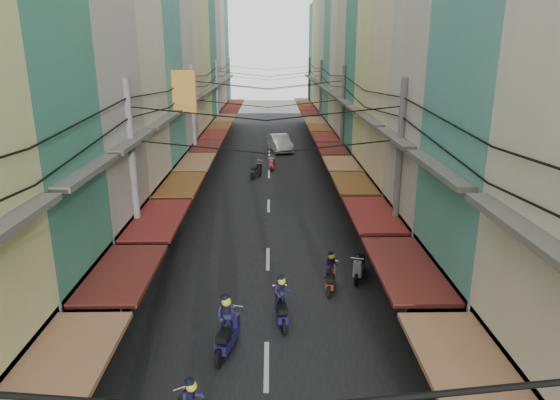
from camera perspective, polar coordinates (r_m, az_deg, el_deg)
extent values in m
plane|color=#63635E|center=(17.50, -1.50, -14.66)|extent=(160.00, 160.00, 0.00)
cube|color=black|center=(36.09, -1.28, 2.19)|extent=(10.00, 80.00, 0.02)
cube|color=slate|center=(36.70, -11.49, 2.13)|extent=(3.00, 80.00, 0.06)
cube|color=slate|center=(36.64, 8.95, 2.24)|extent=(3.00, 80.00, 0.06)
cube|color=#926442|center=(11.44, -23.92, -17.27)|extent=(1.80, 4.33, 0.12)
cube|color=#595651|center=(10.44, -29.16, -2.90)|extent=(0.50, 4.23, 0.15)
cube|color=black|center=(16.22, -22.28, -12.24)|extent=(1.20, 4.13, 3.20)
cube|color=#5A1F19|center=(15.13, -17.51, -7.94)|extent=(1.80, 3.96, 0.12)
cube|color=#595651|center=(14.39, -21.05, 3.09)|extent=(0.50, 3.87, 0.15)
cube|color=#B4ACA4|center=(19.70, -27.13, 18.97)|extent=(6.00, 5.14, 20.93)
cube|color=black|center=(20.24, -17.62, -5.87)|extent=(1.20, 4.94, 3.20)
cube|color=maroon|center=(19.38, -13.73, -2.14)|extent=(1.80, 4.73, 0.12)
cube|color=#595651|center=(18.80, -16.31, 6.55)|extent=(0.50, 4.63, 0.15)
cube|color=beige|center=(24.34, -21.40, 14.74)|extent=(6.00, 4.95, 17.43)
cube|color=black|center=(24.81, -14.44, -1.40)|extent=(1.20, 4.75, 3.20)
cube|color=brown|center=(24.11, -11.21, 1.76)|extent=(1.80, 4.56, 0.12)
cube|color=#595651|center=(23.65, -13.20, 8.77)|extent=(0.50, 4.46, 0.15)
cube|color=teal|center=(29.08, -17.92, 14.13)|extent=(6.00, 4.99, 16.32)
cube|color=black|center=(29.47, -12.30, 1.62)|extent=(1.20, 4.80, 3.20)
cube|color=#926442|center=(28.88, -9.55, 4.33)|extent=(1.80, 4.60, 0.12)
cube|color=#595651|center=(28.50, -11.16, 10.21)|extent=(0.50, 4.50, 0.15)
cube|color=beige|center=(33.80, -16.03, 20.13)|extent=(6.00, 4.65, 22.87)
cube|color=black|center=(34.07, -10.79, 3.75)|extent=(1.20, 4.46, 3.20)
cube|color=#5A1F19|center=(33.56, -8.38, 6.12)|extent=(1.80, 4.27, 0.12)
cube|color=#595651|center=(33.23, -9.74, 11.19)|extent=(0.50, 4.18, 0.15)
cube|color=beige|center=(38.38, -14.04, 18.09)|extent=(6.00, 4.89, 20.58)
cube|color=black|center=(38.67, -9.64, 5.36)|extent=(1.20, 4.70, 3.20)
cube|color=maroon|center=(38.22, -7.50, 7.46)|extent=(1.80, 4.50, 0.12)
cube|color=#595651|center=(37.94, -8.68, 11.91)|extent=(0.50, 4.40, 0.15)
cube|color=#DADA88|center=(42.97, -12.53, 16.57)|extent=(6.00, 4.52, 18.44)
cube|color=black|center=(43.25, -8.75, 6.61)|extent=(1.20, 4.34, 3.20)
cube|color=brown|center=(42.85, -6.82, 8.49)|extent=(1.80, 4.16, 0.12)
cube|color=#595651|center=(42.59, -7.86, 12.46)|extent=(0.50, 4.07, 0.15)
cube|color=#3E8971|center=(47.77, -11.45, 17.94)|extent=(6.00, 5.20, 20.63)
cube|color=black|center=(48.00, -8.00, 7.65)|extent=(1.20, 4.99, 3.20)
cube|color=#926442|center=(47.64, -6.26, 9.34)|extent=(1.80, 4.78, 0.12)
cube|color=#595651|center=(47.41, -7.18, 12.92)|extent=(0.50, 4.68, 0.15)
cube|color=#B4ACA4|center=(52.82, -10.55, 19.52)|extent=(6.00, 4.94, 23.70)
cube|color=black|center=(52.97, -7.36, 8.53)|extent=(1.20, 4.74, 3.20)
cube|color=#5A1F19|center=(52.65, -5.77, 10.07)|extent=(1.80, 4.55, 0.12)
cube|color=#595651|center=(52.44, -6.60, 13.31)|extent=(0.50, 4.45, 0.15)
cube|color=beige|center=(57.66, -9.66, 18.03)|extent=(6.00, 4.96, 21.12)
cube|color=black|center=(57.85, -6.84, 9.24)|extent=(1.20, 4.76, 3.20)
cube|color=maroon|center=(57.55, -5.38, 10.65)|extent=(1.80, 4.56, 0.12)
cube|color=#595651|center=(57.36, -6.13, 13.62)|extent=(0.50, 4.46, 0.15)
cube|color=teal|center=(62.60, -8.95, 17.40)|extent=(6.00, 5.04, 19.90)
cube|color=black|center=(62.78, -6.40, 9.85)|extent=(1.20, 4.84, 3.20)
cube|color=brown|center=(62.51, -5.05, 11.15)|extent=(1.80, 4.64, 0.12)
cube|color=#595651|center=(62.34, -5.73, 13.88)|extent=(0.50, 4.54, 0.15)
cube|color=#553913|center=(27.39, -10.89, 12.07)|extent=(1.20, 0.40, 2.20)
cube|color=#926442|center=(11.10, 20.96, -18.04)|extent=(1.80, 4.58, 0.12)
cube|color=#595651|center=(10.04, 26.19, -3.21)|extent=(0.50, 4.48, 0.15)
cube|color=black|center=(16.28, 18.98, -11.76)|extent=(1.20, 4.83, 3.20)
cube|color=#5A1F19|center=(15.23, 14.12, -7.49)|extent=(1.80, 4.63, 0.12)
cube|color=#595651|center=(14.48, 17.45, 3.52)|extent=(0.50, 4.53, 0.15)
cube|color=black|center=(20.51, 14.45, -5.30)|extent=(1.20, 4.60, 3.20)
cube|color=maroon|center=(19.68, 10.53, -1.64)|extent=(1.80, 4.41, 0.12)
cube|color=#595651|center=(19.11, 12.94, 6.95)|extent=(0.50, 4.31, 0.15)
cube|color=beige|center=(24.27, 18.83, 18.90)|extent=(6.00, 4.52, 20.74)
cube|color=black|center=(24.75, 11.68, -1.26)|extent=(1.20, 4.34, 3.20)
cube|color=brown|center=(24.07, 8.39, 1.88)|extent=(1.80, 4.16, 0.12)
cube|color=#595651|center=(23.60, 10.28, 8.93)|extent=(0.50, 4.07, 0.15)
cube|color=#DADA88|center=(28.44, 15.29, 12.08)|extent=(6.00, 4.12, 14.13)
cube|color=black|center=(28.80, 9.87, 1.41)|extent=(1.20, 3.96, 3.20)
cube|color=#926442|center=(28.22, 7.01, 4.15)|extent=(1.80, 3.79, 0.12)
cube|color=#595651|center=(27.82, 8.58, 10.18)|extent=(0.50, 3.71, 0.15)
cube|color=#3E8971|center=(32.48, 13.43, 15.88)|extent=(6.00, 4.40, 17.68)
cube|color=black|center=(32.87, 8.51, 3.39)|extent=(1.20, 4.23, 3.20)
cube|color=#5A1F19|center=(32.36, 5.98, 5.81)|extent=(1.80, 4.05, 0.12)
cube|color=#595651|center=(32.01, 7.33, 11.08)|extent=(0.50, 3.96, 0.15)
cube|color=#B4ACA4|center=(36.95, 11.91, 19.85)|extent=(6.00, 4.64, 22.59)
cube|color=black|center=(37.22, 7.40, 5.02)|extent=(1.20, 4.45, 3.20)
cube|color=maroon|center=(36.78, 5.15, 7.17)|extent=(1.80, 4.26, 0.12)
cube|color=#595651|center=(36.47, 6.31, 11.81)|extent=(0.50, 4.17, 0.15)
cube|color=beige|center=(41.14, 10.49, 18.65)|extent=(6.00, 4.00, 21.25)
cube|color=black|center=(41.42, 6.55, 6.25)|extent=(1.20, 3.84, 3.20)
cube|color=brown|center=(41.02, 4.52, 8.18)|extent=(1.80, 3.68, 0.12)
cube|color=#595651|center=(40.74, 5.55, 12.35)|extent=(0.50, 3.60, 0.15)
cube|color=teal|center=(45.59, 9.38, 19.18)|extent=(6.00, 5.01, 22.33)
cube|color=black|center=(45.82, 5.83, 7.29)|extent=(1.20, 4.81, 3.20)
cube|color=#926442|center=(45.46, 3.98, 9.04)|extent=(1.80, 4.61, 0.12)
cube|color=#595651|center=(45.21, 4.90, 12.80)|extent=(0.50, 4.51, 0.15)
cube|color=beige|center=(50.49, 8.27, 17.50)|extent=(6.00, 5.00, 19.71)
cube|color=black|center=(50.73, 5.17, 8.23)|extent=(1.20, 4.80, 3.20)
cube|color=#5A1F19|center=(50.40, 3.49, 9.82)|extent=(1.80, 4.60, 0.12)
cube|color=#595651|center=(50.18, 4.31, 13.21)|extent=(0.50, 4.50, 0.15)
cube|color=beige|center=(55.10, 7.42, 15.98)|extent=(6.00, 4.32, 16.86)
cube|color=black|center=(55.32, 4.66, 8.96)|extent=(1.20, 4.15, 3.20)
cube|color=maroon|center=(55.02, 3.12, 10.41)|extent=(1.80, 3.97, 0.12)
cube|color=#595651|center=(54.81, 3.86, 13.53)|extent=(0.50, 3.89, 0.15)
cube|color=#DADA88|center=(59.38, 6.86, 17.55)|extent=(6.00, 4.33, 19.96)
cube|color=black|center=(59.59, 4.26, 9.53)|extent=(1.20, 4.16, 3.20)
cube|color=brown|center=(59.31, 2.82, 10.88)|extent=(1.80, 3.99, 0.12)
cube|color=#595651|center=(59.12, 3.51, 13.77)|extent=(0.50, 3.90, 0.15)
cube|color=#3E8971|center=(63.97, 6.20, 14.99)|extent=(6.00, 4.88, 14.34)
cube|color=black|center=(64.14, 3.89, 10.06)|extent=(1.20, 4.68, 3.20)
cube|color=#926442|center=(63.88, 2.54, 11.32)|extent=(1.80, 4.49, 0.12)
cube|color=#595651|center=(63.70, 3.18, 14.00)|extent=(0.50, 4.39, 0.15)
cylinder|color=slate|center=(19.29, -16.25, 1.01)|extent=(0.26, 0.26, 8.20)
cylinder|color=slate|center=(19.20, 13.25, 1.16)|extent=(0.26, 0.26, 8.20)
cylinder|color=slate|center=(33.69, -9.78, 8.00)|extent=(0.26, 0.26, 8.20)
cylinder|color=slate|center=(33.64, 7.13, 8.10)|extent=(0.26, 0.26, 8.20)
cylinder|color=slate|center=(48.45, -7.17, 10.75)|extent=(0.26, 0.26, 8.20)
cylinder|color=slate|center=(48.41, 4.66, 10.82)|extent=(0.26, 0.26, 8.20)
cylinder|color=slate|center=(63.32, -5.76, 12.20)|extent=(0.26, 0.26, 8.20)
cylinder|color=slate|center=(63.30, 3.33, 12.25)|extent=(0.26, 0.26, 8.20)
imported|color=silver|center=(46.95, -0.01, 5.62)|extent=(5.72, 3.19, 1.91)
imported|color=black|center=(21.22, 19.26, -9.70)|extent=(1.89, 1.05, 1.22)
cylinder|color=black|center=(16.91, -5.79, -14.82)|extent=(0.11, 0.58, 0.58)
cylinder|color=black|center=(15.71, -6.23, -17.58)|extent=(0.11, 0.58, 0.58)
cube|color=#171246|center=(16.21, -6.02, -15.62)|extent=(0.38, 1.28, 0.31)
cube|color=black|center=(15.80, -6.14, -15.14)|extent=(0.36, 0.61, 0.20)
cube|color=#171246|center=(16.60, -5.87, -13.75)|extent=(0.33, 0.31, 0.61)
imported|color=#1C1F41|center=(16.13, -6.03, -15.19)|extent=(0.59, 0.42, 1.47)
sphere|color=yellow|center=(15.57, -6.16, -11.72)|extent=(0.31, 0.31, 0.31)
cylinder|color=black|center=(20.54, 5.61, -8.93)|extent=(0.09, 0.47, 0.47)
cylinder|color=black|center=(19.49, 6.01, -10.45)|extent=(0.09, 0.47, 0.47)
cube|color=#5E2412|center=(19.95, 5.82, -9.30)|extent=(0.31, 1.05, 0.26)
cube|color=black|center=(19.63, 5.92, -8.87)|extent=(0.29, 0.50, 0.16)
cube|color=#5E2412|center=(20.31, 5.67, -8.14)|extent=(0.27, 0.26, 0.50)
imported|color=#1C1F41|center=(19.90, 5.83, -8.99)|extent=(0.48, 0.34, 1.21)
sphere|color=yellow|center=(19.52, 5.91, -6.57)|extent=(0.26, 0.26, 0.26)
cylinder|color=black|center=(18.30, 0.14, -12.19)|extent=(0.10, 0.52, 0.52)
cylinder|color=black|center=(17.17, 0.23, -14.31)|extent=(0.10, 0.52, 0.52)
cube|color=#171246|center=(17.65, 0.19, -12.76)|extent=(0.34, 1.16, 0.28)
cube|color=black|center=(17.28, 0.21, -12.31)|extent=(0.32, 0.55, 0.18)
cube|color=#171246|center=(18.02, 0.15, -11.25)|extent=(0.30, 0.28, 0.55)
imported|color=#1C1F41|center=(17.59, 0.19, -12.39)|extent=(0.53, 0.38, 1.34)
sphere|color=yellow|center=(17.12, 0.19, -9.45)|extent=(0.28, 0.28, 0.28)
cylinder|color=black|center=(21.78, 8.67, -7.37)|extent=(0.11, 0.56, 0.56)
cylinder|color=black|center=(20.54, 9.32, -8.96)|extent=(0.11, 0.56, 0.56)
cube|color=#9B9BA4|center=(21.09, 9.01, -7.72)|extent=(0.37, 1.24, 0.30)
cube|color=black|center=(20.71, 9.17, -7.22)|extent=(0.34, 0.59, 0.19)
cube|color=#9B9BA4|center=(21.52, 8.77, -6.47)|extent=(0.32, 0.30, 0.59)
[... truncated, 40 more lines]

